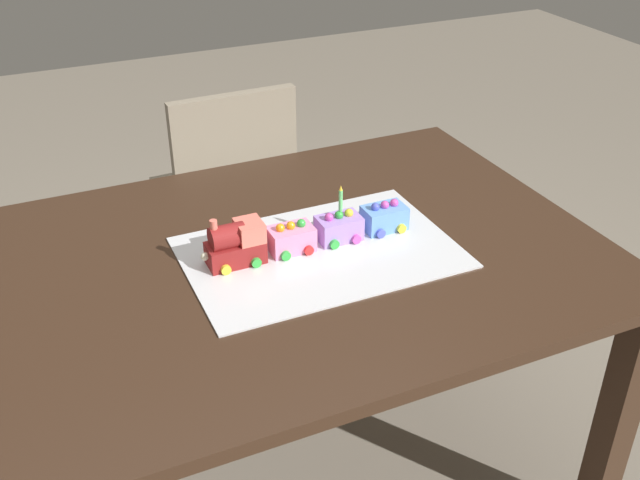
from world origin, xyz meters
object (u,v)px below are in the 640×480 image
(birthday_candle, at_px, (341,199))
(cake_car_caboose_sky_blue, at_px, (384,217))
(cake_locomotive, at_px, (236,244))
(cake_car_hopper_bubblegum, at_px, (291,238))
(cake_car_tanker_lavender, at_px, (339,228))
(chair, at_px, (227,194))
(dining_table, at_px, (290,292))

(birthday_candle, bearing_deg, cake_car_caboose_sky_blue, 0.00)
(cake_locomotive, height_order, birthday_candle, birthday_candle)
(cake_car_hopper_bubblegum, xyz_separation_m, cake_car_caboose_sky_blue, (0.24, 0.00, 0.00))
(cake_car_tanker_lavender, xyz_separation_m, cake_car_caboose_sky_blue, (0.12, 0.00, 0.00))
(chair, relative_size, cake_locomotive, 6.14)
(chair, bearing_deg, dining_table, 81.23)
(dining_table, height_order, cake_car_hopper_bubblegum, cake_car_hopper_bubblegum)
(cake_car_hopper_bubblegum, bearing_deg, cake_locomotive, -180.00)
(cake_car_hopper_bubblegum, relative_size, cake_car_tanker_lavender, 1.00)
(cake_locomotive, relative_size, cake_car_caboose_sky_blue, 1.40)
(cake_locomotive, relative_size, cake_car_tanker_lavender, 1.40)
(birthday_candle, bearing_deg, cake_car_hopper_bubblegum, 180.00)
(chair, height_order, cake_car_hopper_bubblegum, chair)
(dining_table, bearing_deg, cake_car_caboose_sky_blue, 1.54)
(cake_car_hopper_bubblegum, height_order, cake_car_tanker_lavender, same)
(cake_locomotive, relative_size, cake_car_hopper_bubblegum, 1.40)
(dining_table, height_order, birthday_candle, birthday_candle)
(dining_table, xyz_separation_m, cake_car_hopper_bubblegum, (0.01, 0.01, 0.14))
(dining_table, xyz_separation_m, cake_car_tanker_lavender, (0.13, 0.01, 0.14))
(cake_car_tanker_lavender, bearing_deg, cake_car_hopper_bubblegum, 180.00)
(cake_locomotive, distance_m, cake_car_tanker_lavender, 0.25)
(dining_table, distance_m, cake_car_tanker_lavender, 0.19)
(cake_car_hopper_bubblegum, relative_size, birthday_candle, 1.55)
(chair, distance_m, cake_locomotive, 0.91)
(cake_car_hopper_bubblegum, xyz_separation_m, cake_car_tanker_lavender, (0.12, 0.00, 0.00))
(chair, height_order, cake_locomotive, same)
(chair, xyz_separation_m, cake_locomotive, (-0.23, -0.83, 0.32))
(cake_car_hopper_bubblegum, height_order, birthday_candle, birthday_candle)
(dining_table, height_order, cake_car_caboose_sky_blue, cake_car_caboose_sky_blue)
(cake_car_hopper_bubblegum, height_order, cake_car_caboose_sky_blue, same)
(chair, relative_size, cake_car_tanker_lavender, 8.60)
(chair, distance_m, cake_car_caboose_sky_blue, 0.89)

